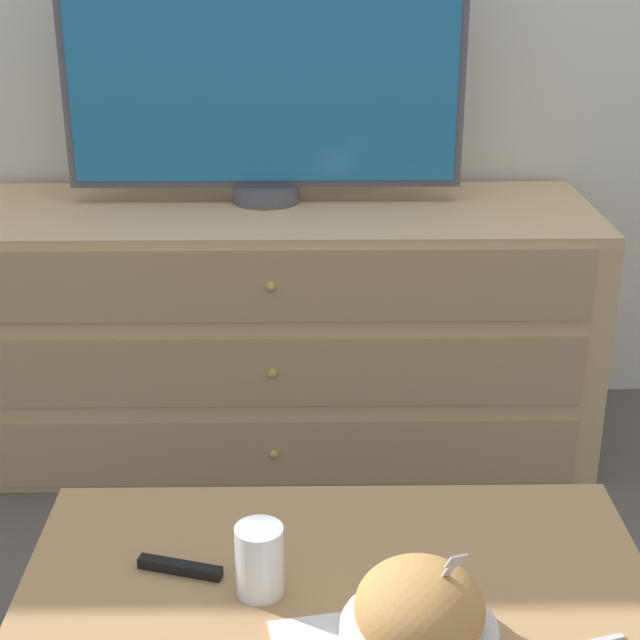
% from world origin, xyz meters
% --- Properties ---
extents(ground_plane, '(12.00, 12.00, 0.00)m').
position_xyz_m(ground_plane, '(0.00, 0.00, 0.00)').
color(ground_plane, '#56514C').
extents(dresser, '(1.66, 0.58, 0.68)m').
position_xyz_m(dresser, '(-0.09, -0.31, 0.34)').
color(dresser, tan).
rests_on(dresser, ground_plane).
extents(tv, '(1.02, 0.18, 0.76)m').
position_xyz_m(tv, '(-0.11, -0.24, 1.06)').
color(tv, '#515156').
rests_on(tv, dresser).
extents(coffee_table, '(1.00, 0.60, 0.39)m').
position_xyz_m(coffee_table, '(0.05, -1.50, 0.34)').
color(coffee_table, tan).
rests_on(coffee_table, ground_plane).
extents(takeout_bowl, '(0.23, 0.23, 0.19)m').
position_xyz_m(takeout_bowl, '(0.16, -1.63, 0.44)').
color(takeout_bowl, silver).
rests_on(takeout_bowl, coffee_table).
extents(drink_cup, '(0.08, 0.08, 0.12)m').
position_xyz_m(drink_cup, '(-0.07, -1.51, 0.44)').
color(drink_cup, beige).
rests_on(drink_cup, coffee_table).
extents(remote_control, '(0.14, 0.06, 0.02)m').
position_xyz_m(remote_control, '(-0.21, -1.46, 0.40)').
color(remote_control, black).
rests_on(remote_control, coffee_table).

